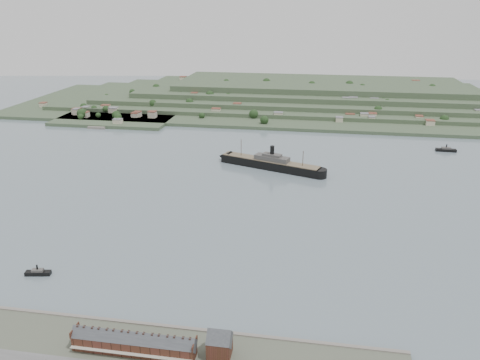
% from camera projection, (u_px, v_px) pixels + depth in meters
% --- Properties ---
extents(ground, '(1400.00, 1400.00, 0.00)m').
position_uv_depth(ground, '(228.00, 205.00, 360.44)').
color(ground, slate).
rests_on(ground, ground).
extents(terrace_row, '(55.60, 9.80, 11.07)m').
position_uv_depth(terrace_row, '(134.00, 343.00, 204.59)').
color(terrace_row, '#462719').
rests_on(terrace_row, ground).
extents(gabled_building, '(10.40, 10.18, 14.09)m').
position_uv_depth(gabled_building, '(220.00, 344.00, 202.08)').
color(gabled_building, '#462719').
rests_on(gabled_building, ground).
extents(far_peninsula, '(760.00, 309.00, 30.00)m').
position_uv_depth(far_peninsula, '(294.00, 97.00, 714.48)').
color(far_peninsula, '#384E34').
rests_on(far_peninsula, ground).
extents(steamship, '(107.95, 47.96, 26.86)m').
position_uv_depth(steamship, '(267.00, 163.00, 440.31)').
color(steamship, black).
rests_on(steamship, ground).
extents(tugboat, '(14.76, 6.24, 6.44)m').
position_uv_depth(tugboat, '(38.00, 272.00, 267.91)').
color(tugboat, black).
rests_on(tugboat, ground).
extents(ferry_west, '(19.60, 9.96, 7.08)m').
position_uv_depth(ferry_west, '(116.00, 124.00, 596.12)').
color(ferry_west, black).
rests_on(ferry_west, ground).
extents(ferry_east, '(20.65, 6.38, 7.68)m').
position_uv_depth(ferry_east, '(446.00, 150.00, 490.71)').
color(ferry_east, black).
rests_on(ferry_east, ground).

